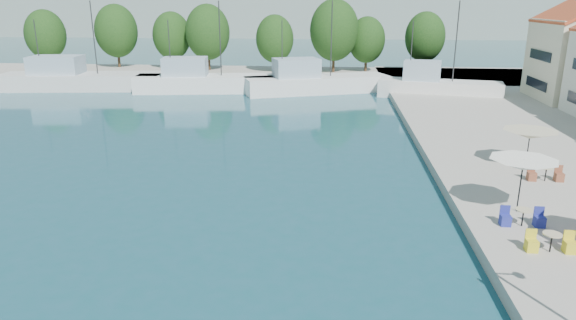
# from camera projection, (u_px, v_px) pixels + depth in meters

# --- Properties ---
(quay_far) EXTENTS (90.00, 16.00, 0.60)m
(quay_far) POSITION_uv_depth(u_px,v_px,m) (272.00, 76.00, 67.73)
(quay_far) COLOR #B0A99F
(quay_far) RESTS_ON ground
(hill_west) EXTENTS (180.00, 40.00, 16.00)m
(hill_west) POSITION_uv_depth(u_px,v_px,m) (237.00, 7.00, 155.79)
(hill_west) COLOR gray
(hill_west) RESTS_ON ground
(hill_east) EXTENTS (140.00, 40.00, 12.00)m
(hill_east) POSITION_uv_depth(u_px,v_px,m) (457.00, 13.00, 169.40)
(hill_east) COLOR gray
(hill_east) RESTS_ON ground
(trawler_01) EXTENTS (18.76, 6.81, 10.20)m
(trawler_01) POSITION_uv_depth(u_px,v_px,m) (78.00, 80.00, 58.91)
(trawler_01) COLOR silver
(trawler_01) RESTS_ON ground
(trawler_02) EXTENTS (16.26, 6.13, 10.20)m
(trawler_02) POSITION_uv_depth(u_px,v_px,m) (204.00, 82.00, 57.40)
(trawler_02) COLOR white
(trawler_02) RESTS_ON ground
(trawler_03) EXTENTS (16.32, 9.32, 10.20)m
(trawler_03) POSITION_uv_depth(u_px,v_px,m) (313.00, 83.00, 56.73)
(trawler_03) COLOR white
(trawler_03) RESTS_ON ground
(trawler_04) EXTENTS (12.85, 5.79, 10.20)m
(trawler_04) POSITION_uv_depth(u_px,v_px,m) (436.00, 88.00, 53.69)
(trawler_04) COLOR silver
(trawler_04) RESTS_ON ground
(tree_01) EXTENTS (5.47, 5.47, 8.10)m
(tree_01) POSITION_uv_depth(u_px,v_px,m) (45.00, 35.00, 71.19)
(tree_01) COLOR #3F2B19
(tree_01) RESTS_ON quay_far
(tree_02) EXTENTS (5.95, 5.95, 8.81)m
(tree_02) POSITION_uv_depth(u_px,v_px,m) (116.00, 31.00, 72.72)
(tree_02) COLOR #3F2B19
(tree_02) RESTS_ON quay_far
(tree_03) EXTENTS (5.28, 5.28, 7.81)m
(tree_03) POSITION_uv_depth(u_px,v_px,m) (172.00, 36.00, 71.84)
(tree_03) COLOR #3F2B19
(tree_03) RESTS_ON quay_far
(tree_04) EXTENTS (5.97, 5.97, 8.84)m
(tree_04) POSITION_uv_depth(u_px,v_px,m) (208.00, 32.00, 69.53)
(tree_04) COLOR #3F2B19
(tree_04) RESTS_ON quay_far
(tree_05) EXTENTS (5.06, 5.06, 7.48)m
(tree_05) POSITION_uv_depth(u_px,v_px,m) (275.00, 39.00, 68.44)
(tree_05) COLOR #3F2B19
(tree_05) RESTS_ON quay_far
(tree_06) EXTENTS (6.41, 6.41, 9.48)m
(tree_06) POSITION_uv_depth(u_px,v_px,m) (334.00, 30.00, 67.30)
(tree_06) COLOR #3F2B19
(tree_06) RESTS_ON quay_far
(tree_07) EXTENTS (4.89, 4.89, 7.24)m
(tree_07) POSITION_uv_depth(u_px,v_px,m) (367.00, 40.00, 68.53)
(tree_07) COLOR #3F2B19
(tree_07) RESTS_ON quay_far
(tree_08) EXTENTS (5.32, 5.32, 7.87)m
(tree_08) POSITION_uv_depth(u_px,v_px,m) (425.00, 37.00, 68.78)
(tree_08) COLOR #3F2B19
(tree_08) RESTS_ON quay_far
(umbrella_white) EXTENTS (2.98, 2.98, 2.48)m
(umbrella_white) POSITION_uv_depth(u_px,v_px,m) (523.00, 165.00, 22.66)
(umbrella_white) COLOR black
(umbrella_white) RESTS_ON quay_right
(umbrella_cream) EXTENTS (3.08, 3.08, 2.11)m
(umbrella_cream) POSITION_uv_depth(u_px,v_px,m) (530.00, 134.00, 29.26)
(umbrella_cream) COLOR black
(umbrella_cream) RESTS_ON quay_right
(cafe_table_01) EXTENTS (1.82, 0.70, 0.76)m
(cafe_table_01) POSITION_uv_depth(u_px,v_px,m) (551.00, 245.00, 19.47)
(cafe_table_01) COLOR black
(cafe_table_01) RESTS_ON quay_right
(cafe_table_02) EXTENTS (1.82, 0.70, 0.76)m
(cafe_table_02) POSITION_uv_depth(u_px,v_px,m) (522.00, 220.00, 21.71)
(cafe_table_02) COLOR black
(cafe_table_02) RESTS_ON quay_right
(cafe_table_03) EXTENTS (1.82, 0.70, 0.76)m
(cafe_table_03) POSITION_uv_depth(u_px,v_px,m) (545.00, 176.00, 27.17)
(cafe_table_03) COLOR black
(cafe_table_03) RESTS_ON quay_right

